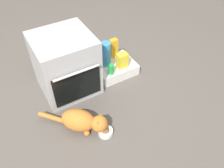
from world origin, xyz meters
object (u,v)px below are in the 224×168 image
at_px(water_bottle, 106,54).
at_px(food_bowl, 106,132).
at_px(pantry_cabinet, 114,68).
at_px(soda_can, 111,69).
at_px(snack_bag, 122,60).
at_px(juice_carton, 114,48).
at_px(cat, 82,121).
at_px(oven, 66,64).

bearing_deg(water_bottle, food_bowl, -119.65).
height_order(pantry_cabinet, soda_can, soda_can).
height_order(pantry_cabinet, water_bottle, water_bottle).
height_order(food_bowl, snack_bag, snack_bag).
xyz_separation_m(soda_can, juice_carton, (0.19, 0.26, 0.06)).
bearing_deg(food_bowl, cat, 134.93).
xyz_separation_m(oven, soda_can, (0.45, -0.17, -0.14)).
relative_size(oven, juice_carton, 2.75).
distance_m(oven, juice_carton, 0.65).
bearing_deg(juice_carton, soda_can, -125.53).
height_order(food_bowl, soda_can, soda_can).
relative_size(pantry_cabinet, cat, 0.88).
relative_size(pantry_cabinet, water_bottle, 1.58).
bearing_deg(snack_bag, pantry_cabinet, 117.67).
height_order(cat, water_bottle, water_bottle).
bearing_deg(snack_bag, juice_carton, 85.87).
height_order(oven, soda_can, oven).
bearing_deg(cat, oven, 124.78).
distance_m(food_bowl, juice_carton, 1.06).
bearing_deg(food_bowl, oven, 93.76).
distance_m(oven, soda_can, 0.50).
distance_m(oven, water_bottle, 0.49).
bearing_deg(cat, food_bowl, -0.00).
bearing_deg(snack_bag, water_bottle, 137.96).
bearing_deg(soda_can, oven, 159.99).
distance_m(oven, food_bowl, 0.82).
distance_m(cat, juice_carton, 1.03).
height_order(food_bowl, cat, cat).
xyz_separation_m(pantry_cabinet, cat, (-0.68, -0.57, 0.06)).
bearing_deg(soda_can, pantry_cabinet, 48.00).
bearing_deg(food_bowl, soda_can, 55.89).
relative_size(soda_can, juice_carton, 0.50).
bearing_deg(snack_bag, oven, 168.73).
relative_size(pantry_cabinet, food_bowl, 3.35).
distance_m(pantry_cabinet, juice_carton, 0.23).
bearing_deg(oven, juice_carton, 8.52).
distance_m(pantry_cabinet, soda_can, 0.22).
bearing_deg(water_bottle, soda_can, -100.41).
bearing_deg(water_bottle, juice_carton, 31.15).
bearing_deg(snack_bag, food_bowl, -132.04).
bearing_deg(cat, water_bottle, 90.54).
xyz_separation_m(oven, juice_carton, (0.64, 0.10, -0.08)).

